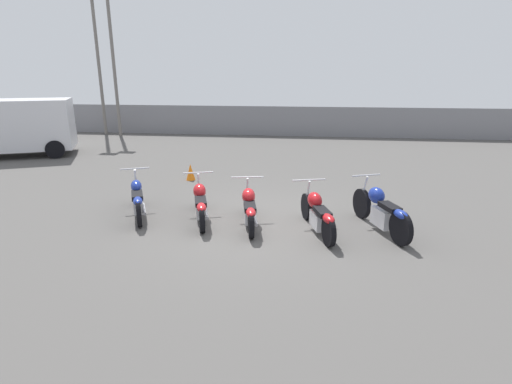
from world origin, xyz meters
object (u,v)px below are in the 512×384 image
object	(u,v)px
light_pole_right	(112,49)
motorcycle_slot_4	(381,210)
light_pole_left	(95,34)
motorcycle_slot_1	(200,203)
motorcycle_slot_3	(318,213)
motorcycle_slot_2	(249,208)
traffic_cone_near	(191,172)
motorcycle_slot_0	(138,199)
parked_van	(7,126)

from	to	relation	value
light_pole_right	motorcycle_slot_4	distance (m)	16.74
light_pole_left	motorcycle_slot_1	distance (m)	15.38
light_pole_right	motorcycle_slot_4	world-z (taller)	light_pole_right
light_pole_left	motorcycle_slot_3	xyz separation A→B (m)	(10.99, -12.40, -4.66)
light_pole_right	motorcycle_slot_3	world-z (taller)	light_pole_right
motorcycle_slot_1	motorcycle_slot_2	world-z (taller)	motorcycle_slot_1
light_pole_left	motorcycle_slot_3	distance (m)	17.21
light_pole_right	motorcycle_slot_2	distance (m)	15.06
motorcycle_slot_3	traffic_cone_near	xyz separation A→B (m)	(-3.81, 3.76, -0.16)
motorcycle_slot_1	traffic_cone_near	world-z (taller)	motorcycle_slot_1
motorcycle_slot_4	traffic_cone_near	world-z (taller)	motorcycle_slot_4
motorcycle_slot_0	parked_van	bearing A→B (deg)	118.01
light_pole_left	traffic_cone_near	distance (m)	12.22
motorcycle_slot_3	light_pole_right	bearing A→B (deg)	113.17
motorcycle_slot_4	parked_van	distance (m)	14.61
motorcycle_slot_4	parked_van	xyz separation A→B (m)	(-13.22, 6.18, 0.77)
motorcycle_slot_1	parked_van	distance (m)	11.12
light_pole_left	motorcycle_slot_2	distance (m)	16.18
motorcycle_slot_4	traffic_cone_near	distance (m)	6.22
motorcycle_slot_0	motorcycle_slot_4	xyz separation A→B (m)	(5.41, -0.23, 0.03)
traffic_cone_near	parked_van	bearing A→B (deg)	161.89
motorcycle_slot_2	light_pole_left	bearing A→B (deg)	116.55
motorcycle_slot_4	traffic_cone_near	size ratio (longest dim) A/B	4.22
motorcycle_slot_2	traffic_cone_near	world-z (taller)	motorcycle_slot_2
motorcycle_slot_0	motorcycle_slot_1	distance (m)	1.51
light_pole_right	traffic_cone_near	bearing A→B (deg)	-53.10
light_pole_left	motorcycle_slot_2	world-z (taller)	light_pole_left
motorcycle_slot_0	motorcycle_slot_3	bearing A→B (deg)	-31.13
motorcycle_slot_0	motorcycle_slot_2	size ratio (longest dim) A/B	1.00
motorcycle_slot_4	traffic_cone_near	bearing A→B (deg)	124.63
motorcycle_slot_2	motorcycle_slot_4	xyz separation A→B (m)	(2.77, 0.05, 0.04)
parked_van	traffic_cone_near	distance (m)	8.57
motorcycle_slot_0	light_pole_left	bearing A→B (deg)	95.33
motorcycle_slot_1	motorcycle_slot_4	world-z (taller)	motorcycle_slot_4
motorcycle_slot_2	motorcycle_slot_4	distance (m)	2.77
motorcycle_slot_0	motorcycle_slot_4	distance (m)	5.42
motorcycle_slot_4	light_pole_right	bearing A→B (deg)	113.08
light_pole_left	traffic_cone_near	size ratio (longest dim) A/B	17.31
motorcycle_slot_0	parked_van	distance (m)	9.84
light_pole_left	light_pole_right	size ratio (longest dim) A/B	1.20
motorcycle_slot_0	motorcycle_slot_4	world-z (taller)	motorcycle_slot_4
parked_van	motorcycle_slot_2	bearing A→B (deg)	34.95
light_pole_right	motorcycle_slot_1	bearing A→B (deg)	-57.52
light_pole_left	motorcycle_slot_1	world-z (taller)	light_pole_left
light_pole_right	parked_van	world-z (taller)	light_pole_right
motorcycle_slot_3	parked_van	distance (m)	13.55
motorcycle_slot_3	traffic_cone_near	bearing A→B (deg)	118.71
light_pole_right	motorcycle_slot_4	size ratio (longest dim) A/B	3.42
motorcycle_slot_1	traffic_cone_near	xyz separation A→B (m)	(-1.21, 3.38, -0.16)
light_pole_right	motorcycle_slot_2	xyz separation A→B (m)	(8.52, -11.79, -3.91)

